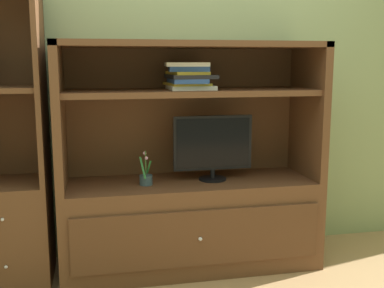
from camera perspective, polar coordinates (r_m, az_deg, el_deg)
painted_rear_wall at (r=3.33m, az=-1.45°, el=10.96°), size 6.00×0.10×2.80m
media_console at (r=3.12m, az=-0.22°, el=-6.39°), size 1.66×0.57×1.46m
tv_monitor at (r=3.06m, az=2.52°, el=-0.21°), size 0.52×0.18×0.42m
potted_plant at (r=2.98m, az=-5.57°, el=-4.13°), size 0.08×0.09×0.22m
magazine_stack at (r=2.98m, az=-0.46°, el=8.17°), size 0.31×0.35×0.17m
bookshelf_tall at (r=3.07m, az=-21.26°, el=-4.73°), size 0.47×0.47×1.86m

